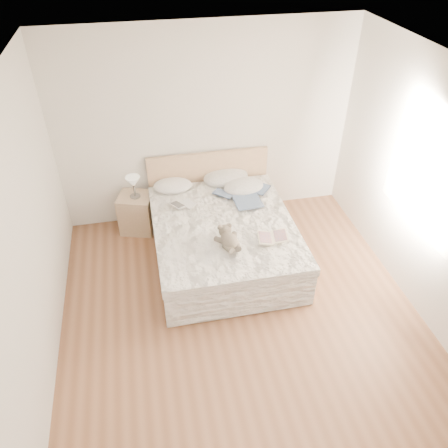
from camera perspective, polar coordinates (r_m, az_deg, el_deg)
The scene contains 16 objects.
floor at distance 5.02m, azimuth 2.61°, elevation -12.84°, with size 4.00×4.50×0.00m, color brown.
ceiling at distance 3.42m, azimuth 3.92°, elevation 17.57°, with size 4.00×4.50×0.00m, color white.
wall_back at distance 5.97m, azimuth -2.32°, elevation 12.52°, with size 4.00×0.02×2.70m, color silver.
wall_left at distance 4.14m, azimuth -24.86°, elevation -4.00°, with size 0.02×4.50×2.70m, color silver.
wall_right at distance 4.91m, azimuth 26.39°, elevation 2.40°, with size 0.02×4.50×2.70m, color silver.
window at distance 5.05m, azimuth 24.78°, elevation 5.25°, with size 0.02×1.30×1.10m, color white.
bed at distance 5.63m, azimuth -0.21°, elevation -1.67°, with size 1.72×2.14×1.00m.
nightstand at distance 6.21m, azimuth -11.27°, elevation 1.43°, with size 0.45×0.40×0.56m, color tan.
table_lamp at distance 5.93m, azimuth -11.77°, elevation 5.29°, with size 0.21×0.21×0.31m.
pillow_left at distance 6.05m, azimuth -6.73°, elevation 5.01°, with size 0.53×0.37×0.16m, color white.
pillow_middle at distance 6.20m, azimuth 0.24°, elevation 6.14°, with size 0.65×0.45×0.19m, color silver.
pillow_right at distance 5.99m, azimuth 2.57°, elevation 4.90°, with size 0.57×0.40×0.17m, color silver.
blouse at distance 5.78m, azimuth 2.86°, elevation 3.42°, with size 0.54×0.58×0.02m, color #3B4E6D, non-canonical shape.
photo_book at distance 5.67m, azimuth -5.39°, elevation 2.51°, with size 0.29×0.20×0.02m, color white.
childrens_book at distance 5.14m, azimuth 6.37°, elevation -1.75°, with size 0.37×0.25×0.02m, color #F9EDCA.
teddy_bear at distance 4.97m, azimuth 0.69°, elevation -2.77°, with size 0.25×0.35×0.19m, color #655B4C, non-canonical shape.
Camera 1 is at (-0.87, -3.10, 3.85)m, focal length 35.00 mm.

